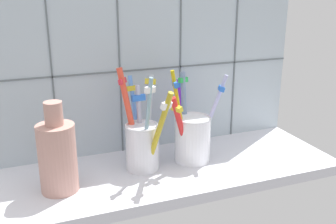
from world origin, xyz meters
The scene contains 5 objects.
counter_slab centered at (0.00, 0.00, 1.00)cm, with size 64.00×22.00×2.00cm, color silver.
tile_wall_back centered at (0.00, 12.00, 22.50)cm, with size 64.00×2.20×45.00cm.
toothbrush_cup_left centered at (-4.98, 1.65, 7.65)cm, with size 8.27×13.45×19.03cm.
toothbrush_cup_right centered at (4.97, 1.61, 7.22)cm, with size 12.09×10.21×18.25cm.
ceramic_vase centered at (-20.53, -1.21, 8.36)cm, with size 6.26×6.26×15.52cm.
Camera 1 is at (-25.38, -63.77, 35.62)cm, focal length 42.75 mm.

